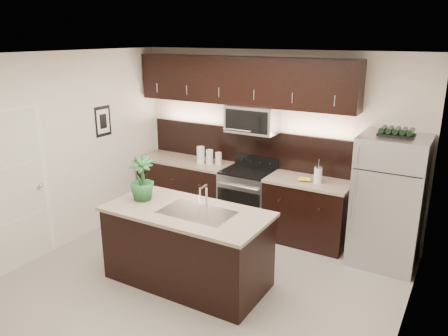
# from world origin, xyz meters

# --- Properties ---
(ground) EXTENTS (4.50, 4.50, 0.00)m
(ground) POSITION_xyz_m (0.00, 0.00, 0.00)
(ground) COLOR gray
(ground) RESTS_ON ground
(room_walls) EXTENTS (4.52, 4.02, 2.71)m
(room_walls) POSITION_xyz_m (-0.11, -0.04, 1.70)
(room_walls) COLOR beige
(room_walls) RESTS_ON ground
(counter_run) EXTENTS (3.51, 0.65, 0.94)m
(counter_run) POSITION_xyz_m (-0.46, 1.69, 0.47)
(counter_run) COLOR black
(counter_run) RESTS_ON ground
(upper_fixtures) EXTENTS (3.49, 0.40, 1.66)m
(upper_fixtures) POSITION_xyz_m (-0.43, 1.84, 2.14)
(upper_fixtures) COLOR black
(upper_fixtures) RESTS_ON counter_run
(island) EXTENTS (1.96, 0.96, 0.94)m
(island) POSITION_xyz_m (-0.15, -0.08, 0.47)
(island) COLOR black
(island) RESTS_ON ground
(sink_faucet) EXTENTS (0.84, 0.50, 0.28)m
(sink_faucet) POSITION_xyz_m (-0.00, -0.07, 0.96)
(sink_faucet) COLOR silver
(sink_faucet) RESTS_ON island
(refrigerator) EXTENTS (0.83, 0.75, 1.71)m
(refrigerator) POSITION_xyz_m (1.80, 1.63, 0.86)
(refrigerator) COLOR #B2B2B7
(refrigerator) RESTS_ON ground
(wine_rack) EXTENTS (0.42, 0.26, 0.10)m
(wine_rack) POSITION_xyz_m (1.80, 1.63, 1.76)
(wine_rack) COLOR black
(wine_rack) RESTS_ON refrigerator
(plant) EXTENTS (0.38, 0.38, 0.54)m
(plant) POSITION_xyz_m (-0.82, -0.07, 1.21)
(plant) COLOR #225727
(plant) RESTS_ON island
(canisters) EXTENTS (0.39, 0.19, 0.27)m
(canisters) POSITION_xyz_m (-0.97, 1.67, 1.06)
(canisters) COLOR silver
(canisters) RESTS_ON counter_run
(french_press) EXTENTS (0.12, 0.12, 0.33)m
(french_press) POSITION_xyz_m (0.85, 1.64, 1.06)
(french_press) COLOR silver
(french_press) RESTS_ON counter_run
(bananas) EXTENTS (0.23, 0.20, 0.06)m
(bananas) POSITION_xyz_m (0.62, 1.61, 0.97)
(bananas) COLOR yellow
(bananas) RESTS_ON counter_run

